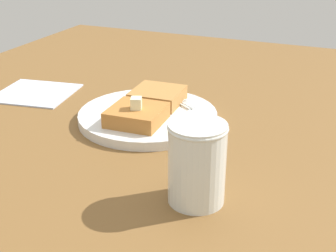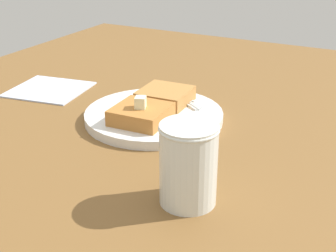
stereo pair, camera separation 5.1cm
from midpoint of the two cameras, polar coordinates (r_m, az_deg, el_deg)
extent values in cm
cube|color=brown|center=(81.95, 0.29, 0.38)|extent=(117.96, 117.96, 1.84)
cylinder|color=silver|center=(80.48, -4.28, 1.17)|extent=(23.77, 23.77, 1.56)
torus|color=#265376|center=(80.33, -4.29, 1.42)|extent=(23.77, 23.77, 0.80)
cube|color=#AF6F32|center=(75.87, -5.75, 1.31)|extent=(8.80, 8.82, 2.53)
cube|color=#B0783B|center=(83.61, -3.04, 3.61)|extent=(8.80, 8.82, 2.53)
cube|color=#F0F0C2|center=(74.69, -5.85, 2.75)|extent=(2.33, 2.22, 1.86)
cube|color=silver|center=(89.71, -2.72, 4.34)|extent=(6.29, 8.83, 0.36)
cube|color=silver|center=(84.62, -0.47, 3.12)|extent=(3.38, 3.55, 0.36)
cube|color=silver|center=(82.74, 1.15, 2.61)|extent=(2.04, 2.84, 0.36)
cube|color=silver|center=(82.45, 0.84, 2.53)|extent=(2.04, 2.84, 0.36)
cube|color=silver|center=(82.16, 0.52, 2.46)|extent=(2.04, 2.84, 0.36)
cube|color=silver|center=(81.87, 0.20, 2.38)|extent=(2.04, 2.84, 0.36)
cylinder|color=#421F05|center=(56.91, 0.94, -6.18)|extent=(6.44, 6.44, 6.79)
cylinder|color=silver|center=(56.05, 0.95, -4.63)|extent=(7.00, 7.00, 10.30)
torus|color=silver|center=(53.94, 0.98, -0.25)|extent=(7.22, 7.22, 0.50)
cube|color=silver|center=(97.21, -17.30, 3.84)|extent=(15.60, 16.31, 0.30)
camera|label=1|loc=(0.03, -92.16, -0.97)|focal=50.00mm
camera|label=2|loc=(0.03, 87.84, 0.97)|focal=50.00mm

